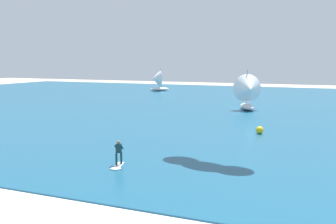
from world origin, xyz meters
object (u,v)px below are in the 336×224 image
at_px(sailboat_mid_left, 248,92).
at_px(kitesurfer, 118,157).
at_px(marker_buoy, 260,130).
at_px(sailboat_near_shore, 157,80).

bearing_deg(sailboat_mid_left, kitesurfer, -92.23).
relative_size(kitesurfer, sailboat_mid_left, 0.36).
relative_size(kitesurfer, marker_buoy, 2.86).
relative_size(kitesurfer, sailboat_near_shore, 0.40).
bearing_deg(marker_buoy, sailboat_mid_left, 105.99).
bearing_deg(marker_buoy, sailboat_near_shore, 125.49).
height_order(kitesurfer, sailboat_near_shore, sailboat_near_shore).
height_order(sailboat_near_shore, marker_buoy, sailboat_near_shore).
distance_m(kitesurfer, sailboat_mid_left, 32.94).
bearing_deg(marker_buoy, kitesurfer, -111.82).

